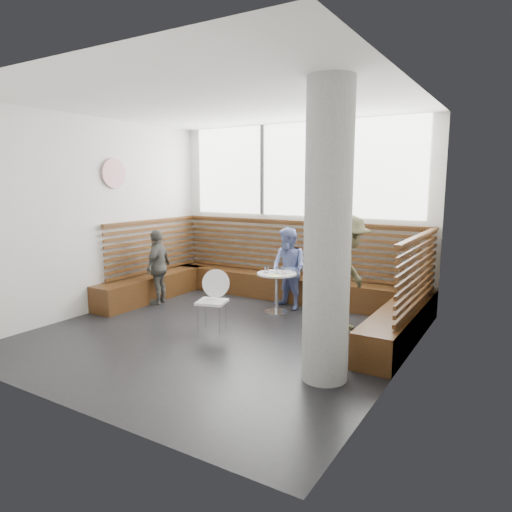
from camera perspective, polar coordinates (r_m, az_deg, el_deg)
The scene contains 15 objects.
room at distance 6.29m, azimuth -4.71°, elevation 4.17°, with size 5.00×5.00×3.20m.
booth at distance 7.97m, azimuth 2.88°, elevation -3.45°, with size 5.00×2.50×1.44m.
concrete_column at distance 4.86m, azimuth 8.93°, elevation 2.58°, with size 0.50×0.50×3.20m, color gray.
wall_art at distance 8.22m, azimuth -17.34°, elevation 9.84°, with size 0.50×0.50×0.03m, color white.
cafe_table at distance 7.57m, azimuth 2.60°, elevation -3.55°, with size 0.65×0.65×0.67m.
cafe_chair at distance 6.72m, azimuth -5.20°, elevation -4.92°, with size 0.42×0.41×0.88m.
adult_man at distance 6.70m, azimuth 11.32°, elevation -2.20°, with size 1.10×0.63×1.70m, color brown.
child_back at distance 7.78m, azimuth 4.09°, elevation -1.59°, with size 0.68×0.53×1.39m, color #6573AF.
child_left at distance 8.29m, azimuth -12.12°, elevation -1.33°, with size 0.78×0.32×1.33m, color #52514A.
plate_near at distance 7.67m, azimuth 2.51°, elevation -1.88°, with size 0.18×0.18×0.01m, color white.
plate_far at distance 7.64m, azimuth 3.70°, elevation -1.91°, with size 0.21×0.21×0.01m, color white.
glass_left at distance 7.54m, azimuth 1.32°, elevation -1.69°, with size 0.07×0.07×0.11m, color white.
glass_mid at distance 7.45m, azimuth 2.71°, elevation -1.81°, with size 0.07×0.07×0.11m, color white.
glass_right at distance 7.44m, azimuth 3.59°, elevation -1.81°, with size 0.08×0.08×0.12m, color white.
menu_card at distance 7.30m, azimuth 2.25°, elevation -2.48°, with size 0.22×0.15×0.00m, color #A5C64C.
Camera 1 is at (3.68, -5.08, 2.15)m, focal length 32.00 mm.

